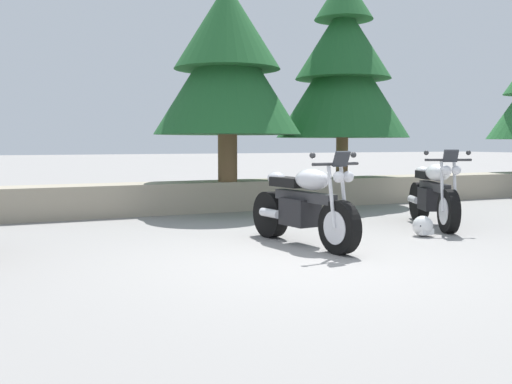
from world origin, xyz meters
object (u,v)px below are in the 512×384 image
Objects in this scene: motorcycle_white_far_right at (433,194)px; pine_tree_far_left at (227,63)px; motorcycle_silver_centre at (303,206)px; pine_tree_mid_left at (343,68)px; rider_helmet at (423,226)px.

pine_tree_far_left is (-2.11, 3.18, 2.25)m from motorcycle_white_far_right.
motorcycle_white_far_right is at bearing -56.45° from pine_tree_far_left.
motorcycle_silver_centre is 5.68m from pine_tree_mid_left.
rider_helmet is 0.08× the size of pine_tree_far_left.
pine_tree_far_left reaches higher than rider_helmet.
pine_tree_mid_left reaches higher than motorcycle_white_far_right.
motorcycle_silver_centre is 1.06× the size of motorcycle_white_far_right.
pine_tree_far_left is (-1.31, 3.89, 2.60)m from rider_helmet.
motorcycle_silver_centre is at bearing -166.02° from motorcycle_white_far_right.
pine_tree_mid_left is at bearing 71.90° from rider_helmet.
motorcycle_white_far_right is at bearing 41.98° from rider_helmet.
pine_tree_far_left is 0.86× the size of pine_tree_mid_left.
pine_tree_far_left is at bearing 123.55° from motorcycle_white_far_right.
pine_tree_far_left is at bearing 108.64° from rider_helmet.
motorcycle_white_far_right is 1.12m from rider_helmet.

